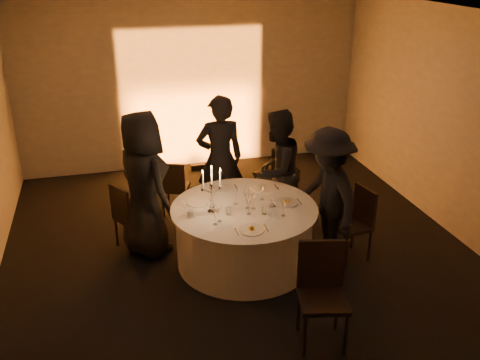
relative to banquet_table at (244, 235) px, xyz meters
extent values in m
plane|color=black|center=(0.00, 0.00, -0.38)|extent=(7.00, 7.00, 0.00)
plane|color=silver|center=(0.00, 0.00, 2.62)|extent=(7.00, 7.00, 0.00)
plane|color=#A6A29A|center=(0.00, 3.50, 1.12)|extent=(7.00, 0.00, 7.00)
plane|color=#A6A29A|center=(0.00, -3.50, 1.12)|extent=(7.00, 0.00, 7.00)
plane|color=#A6A29A|center=(3.00, 0.00, 1.12)|extent=(0.00, 7.00, 7.00)
cube|color=black|center=(0.00, 3.20, -0.33)|extent=(0.25, 0.12, 0.10)
cylinder|color=black|center=(0.00, 0.00, -0.37)|extent=(0.60, 0.60, 0.03)
cylinder|color=black|center=(0.00, 0.00, -0.01)|extent=(0.20, 0.20, 0.75)
cylinder|color=white|center=(0.00, 0.00, -0.01)|extent=(1.68, 1.68, 0.75)
cylinder|color=white|center=(0.00, 0.00, 0.38)|extent=(1.80, 1.80, 0.02)
cube|color=black|center=(-1.31, 0.76, 0.05)|extent=(0.54, 0.54, 0.05)
cube|color=black|center=(-1.46, 0.67, 0.29)|extent=(0.23, 0.36, 0.45)
cylinder|color=black|center=(-1.08, 0.69, -0.17)|extent=(0.04, 0.04, 0.42)
cylinder|color=black|center=(-1.25, 0.99, -0.17)|extent=(0.04, 0.04, 0.42)
cylinder|color=black|center=(-1.37, 0.52, -0.17)|extent=(0.04, 0.04, 0.42)
cylinder|color=black|center=(-1.54, 0.82, -0.17)|extent=(0.04, 0.04, 0.42)
cube|color=black|center=(-0.62, 1.60, 0.02)|extent=(0.48, 0.48, 0.05)
cube|color=black|center=(-0.68, 1.45, 0.25)|extent=(0.36, 0.17, 0.42)
cylinder|color=black|center=(-0.42, 1.69, -0.19)|extent=(0.04, 0.04, 0.40)
cylinder|color=black|center=(-0.71, 1.81, -0.19)|extent=(0.04, 0.04, 0.40)
cylinder|color=black|center=(-0.53, 1.40, -0.19)|extent=(0.04, 0.04, 0.40)
cylinder|color=black|center=(-0.83, 1.51, -0.19)|extent=(0.04, 0.04, 0.40)
cube|color=black|center=(0.88, 1.60, 0.08)|extent=(0.58, 0.58, 0.05)
cube|color=black|center=(0.98, 1.43, 0.35)|extent=(0.39, 0.24, 0.49)
cylinder|color=black|center=(0.96, 1.85, -0.16)|extent=(0.04, 0.04, 0.46)
cylinder|color=black|center=(0.64, 1.67, -0.16)|extent=(0.04, 0.04, 0.46)
cylinder|color=black|center=(1.13, 1.53, -0.16)|extent=(0.04, 0.04, 0.46)
cylinder|color=black|center=(0.81, 1.36, -0.16)|extent=(0.04, 0.04, 0.46)
cube|color=black|center=(1.33, -0.24, 0.07)|extent=(0.48, 0.48, 0.05)
cube|color=black|center=(1.52, -0.21, 0.32)|extent=(0.11, 0.41, 0.47)
cylinder|color=black|center=(1.13, -0.10, -0.16)|extent=(0.04, 0.04, 0.44)
cylinder|color=black|center=(1.19, -0.45, -0.16)|extent=(0.04, 0.04, 0.44)
cylinder|color=black|center=(1.47, -0.04, -0.16)|extent=(0.04, 0.04, 0.44)
cylinder|color=black|center=(1.54, -0.38, -0.16)|extent=(0.04, 0.04, 0.44)
cube|color=black|center=(0.35, -1.66, 0.12)|extent=(0.55, 0.55, 0.05)
cube|color=black|center=(0.39, -1.46, 0.41)|extent=(0.46, 0.13, 0.53)
cylinder|color=black|center=(0.11, -1.82, -0.14)|extent=(0.04, 0.04, 0.50)
cylinder|color=black|center=(0.50, -1.90, -0.14)|extent=(0.04, 0.04, 0.50)
cylinder|color=black|center=(0.19, -1.43, -0.14)|extent=(0.04, 0.04, 0.50)
cylinder|color=black|center=(0.58, -1.51, -0.14)|extent=(0.04, 0.04, 0.50)
imported|color=black|center=(-1.15, 0.60, 0.56)|extent=(0.96, 1.10, 1.89)
imported|color=black|center=(-0.01, 1.28, 0.54)|extent=(0.68, 0.45, 1.85)
imported|color=black|center=(0.69, 0.81, 0.47)|extent=(1.06, 1.03, 1.72)
imported|color=black|center=(1.03, -0.14, 0.48)|extent=(0.79, 1.20, 1.74)
cylinder|color=white|center=(-0.53, 0.25, 0.39)|extent=(0.26, 0.26, 0.01)
cube|color=silver|center=(-0.70, 0.25, 0.39)|extent=(0.01, 0.17, 0.01)
cube|color=silver|center=(-0.36, 0.25, 0.39)|extent=(0.02, 0.17, 0.01)
cylinder|color=white|center=(-0.12, 0.60, 0.39)|extent=(0.27, 0.27, 0.01)
cube|color=silver|center=(-0.29, 0.60, 0.39)|extent=(0.02, 0.17, 0.01)
cube|color=silver|center=(0.05, 0.60, 0.39)|extent=(0.01, 0.17, 0.01)
cylinder|color=white|center=(0.40, 0.45, 0.39)|extent=(0.29, 0.29, 0.01)
cube|color=silver|center=(0.23, 0.45, 0.39)|extent=(0.02, 0.17, 0.01)
cube|color=silver|center=(0.57, 0.45, 0.39)|extent=(0.01, 0.17, 0.01)
cylinder|color=white|center=(0.54, -0.02, 0.39)|extent=(0.29, 0.29, 0.01)
cube|color=silver|center=(0.37, -0.02, 0.39)|extent=(0.02, 0.17, 0.01)
cube|color=silver|center=(0.71, -0.02, 0.39)|extent=(0.01, 0.17, 0.01)
sphere|color=yellow|center=(0.54, -0.02, 0.43)|extent=(0.07, 0.07, 0.07)
cylinder|color=white|center=(-0.07, -0.58, 0.39)|extent=(0.29, 0.29, 0.01)
cube|color=silver|center=(-0.24, -0.58, 0.39)|extent=(0.02, 0.17, 0.01)
cube|color=silver|center=(0.10, -0.58, 0.39)|extent=(0.02, 0.17, 0.01)
sphere|color=yellow|center=(-0.07, -0.58, 0.43)|extent=(0.07, 0.07, 0.07)
cylinder|color=white|center=(-0.67, -0.06, 0.39)|extent=(0.11, 0.11, 0.01)
cylinder|color=white|center=(-0.67, -0.06, 0.42)|extent=(0.07, 0.07, 0.06)
cylinder|color=silver|center=(-0.40, -0.03, 0.39)|extent=(0.12, 0.12, 0.02)
sphere|color=silver|center=(-0.40, -0.03, 0.45)|extent=(0.07, 0.07, 0.07)
cylinder|color=silver|center=(-0.40, -0.03, 0.57)|extent=(0.02, 0.02, 0.32)
cylinder|color=silver|center=(-0.40, -0.03, 0.75)|extent=(0.05, 0.05, 0.03)
cylinder|color=white|center=(-0.40, -0.03, 0.86)|extent=(0.02, 0.02, 0.21)
cone|color=orange|center=(-0.40, -0.03, 0.98)|extent=(0.02, 0.02, 0.03)
cylinder|color=silver|center=(-0.46, -0.03, 0.67)|extent=(0.12, 0.02, 0.08)
cylinder|color=silver|center=(-0.51, -0.03, 0.70)|extent=(0.05, 0.05, 0.03)
cylinder|color=white|center=(-0.51, -0.03, 0.81)|extent=(0.02, 0.02, 0.21)
cone|color=orange|center=(-0.51, -0.03, 0.93)|extent=(0.02, 0.02, 0.03)
cylinder|color=silver|center=(-0.35, -0.03, 0.67)|extent=(0.12, 0.02, 0.08)
cylinder|color=silver|center=(-0.30, -0.03, 0.70)|extent=(0.05, 0.05, 0.03)
cylinder|color=white|center=(-0.30, -0.03, 0.81)|extent=(0.02, 0.02, 0.21)
cone|color=orange|center=(-0.30, -0.03, 0.93)|extent=(0.02, 0.02, 0.03)
cylinder|color=white|center=(0.03, -0.03, 0.39)|extent=(0.06, 0.06, 0.01)
cylinder|color=white|center=(0.03, -0.03, 0.44)|extent=(0.01, 0.01, 0.10)
cone|color=white|center=(0.03, -0.03, 0.53)|extent=(0.07, 0.07, 0.09)
cylinder|color=white|center=(-0.08, 0.12, 0.39)|extent=(0.06, 0.06, 0.01)
cylinder|color=white|center=(-0.08, 0.12, 0.44)|extent=(0.01, 0.01, 0.10)
cone|color=white|center=(-0.08, 0.12, 0.53)|extent=(0.07, 0.07, 0.09)
cylinder|color=white|center=(0.10, -0.07, 0.39)|extent=(0.06, 0.06, 0.01)
cylinder|color=white|center=(0.10, -0.07, 0.44)|extent=(0.01, 0.01, 0.10)
cone|color=white|center=(0.10, -0.07, 0.53)|extent=(0.07, 0.07, 0.09)
cylinder|color=white|center=(-0.38, -0.28, 0.39)|extent=(0.06, 0.06, 0.01)
cylinder|color=white|center=(-0.38, -0.28, 0.44)|extent=(0.01, 0.01, 0.10)
cone|color=white|center=(-0.38, -0.28, 0.53)|extent=(0.07, 0.07, 0.09)
cylinder|color=white|center=(-0.43, -0.34, 0.39)|extent=(0.06, 0.06, 0.01)
cylinder|color=white|center=(-0.43, -0.34, 0.44)|extent=(0.01, 0.01, 0.10)
cone|color=white|center=(-0.43, -0.34, 0.53)|extent=(0.07, 0.07, 0.09)
cylinder|color=white|center=(0.27, 0.16, 0.39)|extent=(0.06, 0.06, 0.01)
cylinder|color=white|center=(0.27, 0.16, 0.44)|extent=(0.01, 0.01, 0.10)
cone|color=white|center=(0.27, 0.16, 0.53)|extent=(0.07, 0.07, 0.09)
cylinder|color=white|center=(-0.35, 0.16, 0.39)|extent=(0.06, 0.06, 0.01)
cylinder|color=white|center=(-0.35, 0.16, 0.44)|extent=(0.01, 0.01, 0.10)
cone|color=white|center=(-0.35, 0.16, 0.53)|extent=(0.07, 0.07, 0.09)
cylinder|color=white|center=(0.39, -0.33, 0.39)|extent=(0.06, 0.06, 0.01)
cylinder|color=white|center=(0.39, -0.33, 0.44)|extent=(0.01, 0.01, 0.10)
cone|color=white|center=(0.39, -0.33, 0.53)|extent=(0.07, 0.07, 0.09)
cylinder|color=white|center=(0.01, -0.18, 0.39)|extent=(0.06, 0.06, 0.01)
cylinder|color=white|center=(0.01, -0.18, 0.44)|extent=(0.01, 0.01, 0.10)
cone|color=white|center=(0.01, -0.18, 0.53)|extent=(0.07, 0.07, 0.09)
cylinder|color=white|center=(0.12, 0.32, 0.43)|extent=(0.07, 0.07, 0.09)
cylinder|color=white|center=(0.33, -0.06, 0.43)|extent=(0.07, 0.07, 0.09)
cylinder|color=white|center=(0.19, -0.23, 0.43)|extent=(0.07, 0.07, 0.09)
cylinder|color=white|center=(-0.23, -0.13, 0.43)|extent=(0.07, 0.07, 0.09)
camera|label=1|loc=(-1.54, -5.63, 3.29)|focal=40.00mm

